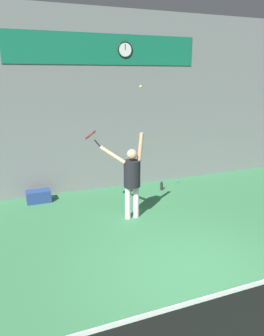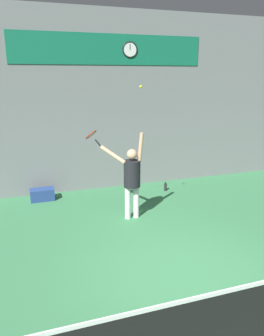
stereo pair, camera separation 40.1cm
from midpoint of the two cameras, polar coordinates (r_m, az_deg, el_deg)
ground_plane at (r=5.85m, az=9.61°, el=-18.30°), size 18.00×18.00×0.00m
back_wall at (r=9.50m, az=-5.72°, el=11.19°), size 18.00×0.10×5.00m
sponsor_banner at (r=9.43m, az=-5.87°, el=19.90°), size 5.35×0.02×0.80m
scoreboard_clock at (r=9.58m, az=-2.49°, el=19.90°), size 0.44×0.04×0.44m
tennis_player at (r=7.50m, az=-1.61°, el=-1.37°), size 0.95×0.61×2.04m
tennis_racket at (r=7.52m, az=-8.68°, el=5.58°), size 0.40×0.40×0.39m
tennis_ball at (r=7.20m, az=-0.11°, el=13.98°), size 0.07×0.07×0.07m
water_bottle at (r=9.66m, az=3.98°, el=-3.20°), size 0.09×0.09×0.25m
equipment_bag at (r=9.13m, az=-17.17°, el=-4.74°), size 0.63×0.35×0.32m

